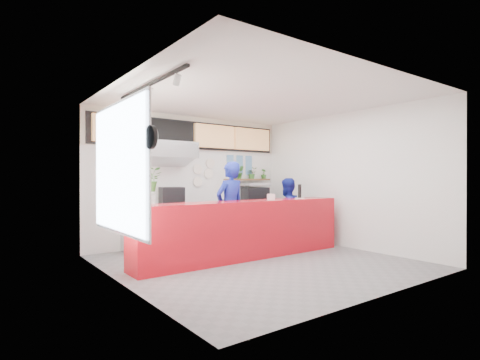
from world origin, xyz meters
TOP-DOWN VIEW (x-y plane):
  - floor at (0.00, 0.00)m, footprint 5.00×5.00m
  - ceiling at (0.00, 0.00)m, footprint 5.00×5.00m
  - wall_back at (0.00, 2.50)m, footprint 5.00×0.00m
  - wall_left at (-2.50, 0.00)m, footprint 0.00×5.00m
  - wall_right at (2.50, 0.00)m, footprint 0.00×5.00m
  - service_counter at (0.00, 0.40)m, footprint 4.50×0.60m
  - cream_band at (0.00, 2.49)m, footprint 5.00×0.02m
  - prep_bench at (-0.80, 2.20)m, footprint 1.80×0.60m
  - panini_oven at (-0.67, 2.20)m, footprint 0.59×0.59m
  - extraction_hood at (-0.80, 2.15)m, footprint 1.20×0.70m
  - hood_lip at (-0.80, 2.15)m, footprint 1.20×0.69m
  - right_bench at (1.50, 2.20)m, footprint 1.80×0.60m
  - espresso_machine at (1.69, 2.20)m, footprint 0.68×0.53m
  - espresso_tray at (1.69, 2.20)m, footprint 0.70×0.49m
  - herb_shelf at (1.60, 2.40)m, footprint 1.40×0.18m
  - menu_board_far_left at (-1.75, 2.38)m, footprint 1.10×0.10m
  - menu_board_mid_left at (-0.59, 2.38)m, footprint 1.10×0.10m
  - menu_board_mid_right at (0.57, 2.38)m, footprint 1.10×0.10m
  - menu_board_far_right at (1.73, 2.38)m, footprint 1.10×0.10m
  - soffit at (0.00, 2.46)m, footprint 4.80×0.04m
  - window_pane at (-2.47, 0.30)m, footprint 0.04×2.20m
  - window_frame at (-2.45, 0.30)m, footprint 0.03×2.30m
  - wall_clock_rim at (-2.46, -0.90)m, footprint 0.05×0.30m
  - wall_clock_face at (-2.43, -0.90)m, footprint 0.02×0.26m
  - track_rail at (-2.10, 0.00)m, footprint 0.05×2.40m
  - dec_plate_a at (0.15, 2.47)m, footprint 0.24×0.03m
  - dec_plate_b at (0.45, 2.47)m, footprint 0.24×0.03m
  - dec_plate_c at (0.15, 2.47)m, footprint 0.24×0.03m
  - dec_plate_d at (0.50, 2.47)m, footprint 0.24×0.03m
  - photo_frame_a at (1.10, 2.48)m, footprint 0.20×0.02m
  - photo_frame_b at (1.40, 2.48)m, footprint 0.20×0.02m
  - photo_frame_c at (1.70, 2.48)m, footprint 0.20×0.02m
  - photo_frame_d at (1.10, 2.48)m, footprint 0.20×0.02m
  - photo_frame_e at (1.40, 2.48)m, footprint 0.20×0.02m
  - photo_frame_f at (1.70, 2.48)m, footprint 0.20×0.02m
  - staff_center at (-0.02, 0.88)m, footprint 0.73×0.53m
  - staff_right at (1.56, 0.88)m, footprint 0.76×0.60m
  - herb_a at (1.18, 2.40)m, footprint 0.21×0.18m
  - herb_b at (1.36, 2.40)m, footprint 0.23×0.20m
  - herb_c at (1.75, 2.40)m, footprint 0.34×0.32m
  - herb_d at (2.15, 2.40)m, footprint 0.15×0.13m
  - glass_vase at (-1.91, 0.39)m, footprint 0.18×0.18m
  - basil_vase at (-1.91, 0.39)m, footprint 0.45×0.42m
  - napkin_holder at (0.62, 0.35)m, footprint 0.16×0.13m
  - white_plate at (1.45, 0.38)m, footprint 0.26×0.26m
  - pepper_mill at (1.45, 0.38)m, footprint 0.09×0.09m

SIDE VIEW (x-z plane):
  - floor at x=0.00m, z-range 0.00..0.00m
  - prep_bench at x=-0.80m, z-range 0.00..0.90m
  - right_bench at x=1.50m, z-range 0.00..0.90m
  - service_counter at x=0.00m, z-range 0.00..1.10m
  - staff_right at x=1.56m, z-range 0.00..1.54m
  - staff_center at x=-0.02m, z-range 0.00..1.87m
  - espresso_machine at x=1.69m, z-range 0.90..1.30m
  - white_plate at x=1.45m, z-range 1.10..1.12m
  - panini_oven at x=-0.67m, z-range 0.90..1.34m
  - napkin_holder at x=0.62m, z-range 1.10..1.22m
  - glass_vase at x=-1.91m, z-range 1.10..1.29m
  - pepper_mill at x=1.45m, z-range 1.11..1.40m
  - espresso_tray at x=1.69m, z-range 1.35..1.41m
  - dec_plate_c at x=0.15m, z-range 1.33..1.57m
  - wall_back at x=0.00m, z-range -1.00..4.00m
  - wall_left at x=-2.50m, z-range -1.00..4.00m
  - wall_right at x=2.50m, z-range -1.00..4.00m
  - herb_shelf at x=1.60m, z-range 1.48..1.52m
  - basil_vase at x=-1.91m, z-range 1.32..1.71m
  - dec_plate_b at x=0.45m, z-range 1.53..1.77m
  - herb_d at x=2.15m, z-range 1.52..1.79m
  - herb_c at x=1.75m, z-range 1.52..1.81m
  - herb_a at x=1.18m, z-range 1.52..1.85m
  - herb_b at x=1.36m, z-range 1.52..1.86m
  - window_pane at x=-2.47m, z-range 0.75..2.65m
  - window_frame at x=-2.45m, z-range 0.70..2.70m
  - dec_plate_a at x=0.15m, z-range 1.63..1.87m
  - photo_frame_d at x=1.10m, z-range 1.62..1.88m
  - photo_frame_e at x=1.40m, z-range 1.62..1.88m
  - photo_frame_f at x=1.70m, z-range 1.62..1.88m
  - dec_plate_d at x=0.50m, z-range 1.78..2.02m
  - hood_lip at x=-0.80m, z-range 1.79..2.11m
  - photo_frame_a at x=1.10m, z-range 1.88..2.12m
  - photo_frame_b at x=1.40m, z-range 1.88..2.12m
  - photo_frame_c at x=1.70m, z-range 1.88..2.12m
  - wall_clock_rim at x=-2.46m, z-range 1.90..2.20m
  - wall_clock_face at x=-2.43m, z-range 1.92..2.18m
  - extraction_hood at x=-0.80m, z-range 1.98..2.32m
  - menu_board_far_left at x=-1.75m, z-range 2.27..2.82m
  - menu_board_mid_left at x=-0.59m, z-range 2.27..2.82m
  - menu_board_mid_right at x=0.57m, z-range 2.27..2.82m
  - menu_board_far_right at x=1.73m, z-range 2.27..2.82m
  - soffit at x=0.00m, z-range 2.22..2.88m
  - cream_band at x=0.00m, z-range 2.20..3.00m
  - track_rail at x=-2.10m, z-range 2.92..2.96m
  - ceiling at x=0.00m, z-range 3.00..3.00m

